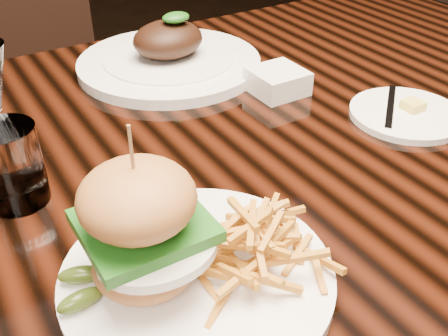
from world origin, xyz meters
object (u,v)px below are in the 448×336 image
burger_plate (188,248)px  far_dish (169,58)px  dining_table (202,191)px  chair_far (25,71)px

burger_plate → far_dish: 0.52m
dining_table → far_dish: size_ratio=5.00×
chair_far → far_dish: bearing=-75.7°
far_dish → chair_far: bearing=102.2°
far_dish → burger_plate: bearing=-114.5°
dining_table → chair_far: bearing=93.6°
burger_plate → chair_far: chair_far is taller
far_dish → chair_far: (-0.14, 0.64, -0.23)m
dining_table → chair_far: size_ratio=1.68×
burger_plate → chair_far: 1.14m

